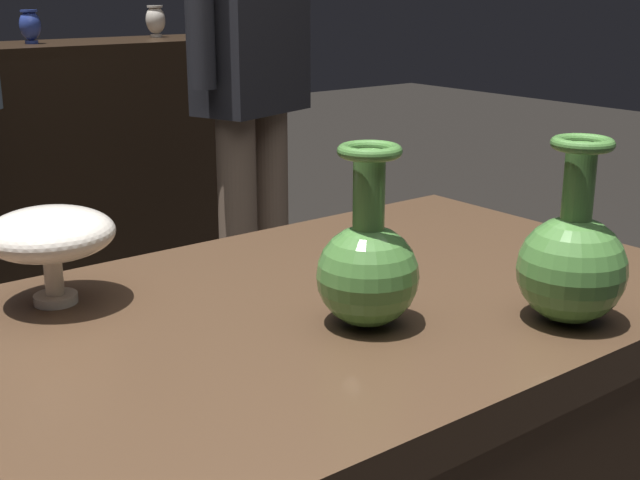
# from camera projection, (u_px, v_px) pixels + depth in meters

# --- Properties ---
(vase_centerpiece) EXTENTS (0.12, 0.12, 0.22)m
(vase_centerpiece) POSITION_uv_depth(u_px,v_px,m) (368.00, 265.00, 0.99)
(vase_centerpiece) COLOR #477A38
(vase_centerpiece) RESTS_ON display_plinth
(vase_tall_behind) EXTENTS (0.13, 0.13, 0.22)m
(vase_tall_behind) POSITION_uv_depth(u_px,v_px,m) (572.00, 261.00, 1.00)
(vase_tall_behind) COLOR #477A38
(vase_tall_behind) RESTS_ON display_plinth
(vase_left_accent) EXTENTS (0.16, 0.16, 0.12)m
(vase_left_accent) POSITION_uv_depth(u_px,v_px,m) (50.00, 235.00, 1.06)
(vase_left_accent) COLOR silver
(vase_left_accent) RESTS_ON display_plinth
(shelf_vase_far_right) EXTENTS (0.08, 0.08, 0.12)m
(shelf_vase_far_right) POSITION_uv_depth(u_px,v_px,m) (155.00, 20.00, 3.30)
(shelf_vase_far_right) COLOR silver
(shelf_vase_far_right) RESTS_ON back_display_shelf
(shelf_vase_right) EXTENTS (0.07, 0.07, 0.11)m
(shelf_vase_right) POSITION_uv_depth(u_px,v_px,m) (30.00, 25.00, 2.94)
(shelf_vase_right) COLOR #2D429E
(shelf_vase_right) RESTS_ON back_display_shelf
(visitor_near_right) EXTENTS (0.45, 0.27, 1.71)m
(visitor_near_right) POSITION_uv_depth(u_px,v_px,m) (250.00, 51.00, 2.34)
(visitor_near_right) COLOR #846B56
(visitor_near_right) RESTS_ON ground_plane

